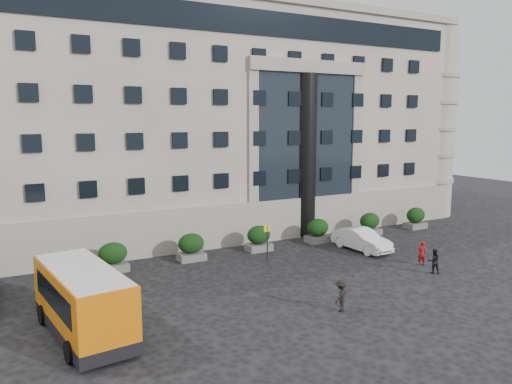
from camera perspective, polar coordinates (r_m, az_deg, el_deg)
ground at (r=26.97m, az=-3.66°, el=-12.17°), size 120.00×120.00×0.00m
civic_building at (r=47.90m, az=-8.41°, el=7.72°), size 44.00×24.00×18.00m
entrance_column at (r=40.29m, az=5.61°, el=4.11°), size 1.80×1.80×13.00m
hedge_a at (r=32.57m, az=-16.04°, el=-7.15°), size 1.80×1.26×1.84m
hedge_b at (r=34.00m, az=-7.42°, el=-6.23°), size 1.80×1.26×1.84m
hedge_c at (r=36.13m, az=0.32°, el=-5.29°), size 1.80×1.26×1.84m
hedge_d at (r=38.85m, az=7.07°, el=-4.39°), size 1.80×1.26×1.84m
hedge_e at (r=42.04m, az=12.86°, el=-3.56°), size 1.80×1.26×1.84m
hedge_f at (r=45.59m, az=17.78°, el=-2.83°), size 1.80×1.26×1.84m
bus_stop_sign at (r=33.15m, az=1.31°, el=-5.12°), size 0.50×0.08×2.52m
minibus at (r=23.54m, az=-19.18°, el=-11.43°), size 3.37×7.48×3.02m
white_taxi at (r=37.07m, az=11.96°, el=-5.34°), size 2.05×4.93×1.59m
pedestrian_a at (r=34.45m, az=18.40°, el=-6.63°), size 0.67×0.55×1.59m
pedestrian_b at (r=32.91m, az=19.67°, el=-7.44°), size 0.93×0.87×1.54m
pedestrian_c at (r=25.50m, az=9.67°, el=-11.61°), size 1.18×1.00×1.58m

